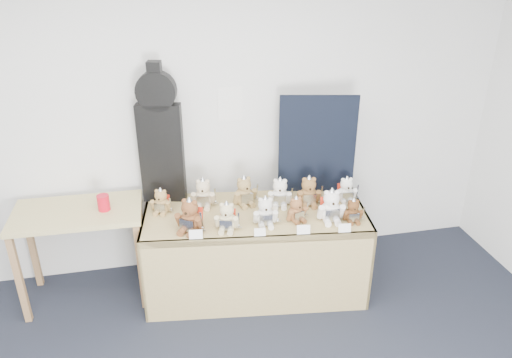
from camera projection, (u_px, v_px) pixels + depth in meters
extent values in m
plane|color=white|center=(162.00, 126.00, 4.14)|extent=(6.00, 0.00, 6.00)
cube|color=white|center=(230.00, 104.00, 4.17)|extent=(0.21, 0.00, 0.30)
cube|color=#9B844E|center=(255.00, 215.00, 4.05)|extent=(1.88, 0.97, 0.06)
cube|color=#9B844E|center=(259.00, 277.00, 3.88)|extent=(1.79, 0.25, 0.75)
cube|color=#9B844E|center=(148.00, 256.00, 4.14)|extent=(0.11, 0.75, 0.75)
cube|color=#9B844E|center=(359.00, 246.00, 4.27)|extent=(0.11, 0.75, 0.75)
cube|color=tan|center=(77.00, 213.00, 3.92)|extent=(1.00, 0.57, 0.04)
cube|color=brown|center=(19.00, 280.00, 3.82)|extent=(0.05, 0.05, 0.79)
cube|color=brown|center=(32.00, 246.00, 4.23)|extent=(0.05, 0.05, 0.79)
cube|color=brown|center=(141.00, 267.00, 3.97)|extent=(0.05, 0.05, 0.79)
cube|color=brown|center=(142.00, 235.00, 4.39)|extent=(0.05, 0.05, 0.79)
cube|color=black|center=(162.00, 154.00, 4.07)|extent=(0.37, 0.18, 0.84)
cylinder|color=black|center=(156.00, 91.00, 3.84)|extent=(0.33, 0.17, 0.31)
cube|color=black|center=(155.00, 75.00, 3.78)|extent=(0.12, 0.11, 0.21)
cube|color=black|center=(317.00, 145.00, 4.19)|extent=(0.64, 0.16, 0.86)
cylinder|color=red|center=(104.00, 203.00, 3.89)|extent=(0.10, 0.10, 0.13)
ellipsoid|color=brown|center=(191.00, 221.00, 3.76)|extent=(0.23, 0.22, 0.18)
sphere|color=brown|center=(190.00, 208.00, 3.71)|extent=(0.13, 0.13, 0.13)
cylinder|color=brown|center=(187.00, 212.00, 3.67)|extent=(0.06, 0.05, 0.05)
sphere|color=black|center=(186.00, 214.00, 3.65)|extent=(0.02, 0.02, 0.02)
sphere|color=brown|center=(184.00, 201.00, 3.70)|extent=(0.04, 0.04, 0.04)
sphere|color=brown|center=(195.00, 203.00, 3.68)|extent=(0.04, 0.04, 0.04)
cylinder|color=brown|center=(179.00, 220.00, 3.77)|extent=(0.09, 0.11, 0.13)
cylinder|color=brown|center=(200.00, 224.00, 3.72)|extent=(0.09, 0.11, 0.13)
cylinder|color=brown|center=(183.00, 230.00, 3.74)|extent=(0.10, 0.12, 0.05)
cylinder|color=brown|center=(192.00, 232.00, 3.72)|extent=(0.10, 0.12, 0.05)
cube|color=silver|center=(187.00, 225.00, 3.70)|extent=(0.11, 0.07, 0.10)
cone|color=silver|center=(189.00, 201.00, 3.69)|extent=(0.11, 0.11, 0.08)
cube|color=silver|center=(202.00, 222.00, 3.69)|extent=(0.03, 0.04, 0.18)
cube|color=silver|center=(202.00, 230.00, 3.72)|extent=(0.05, 0.03, 0.01)
cube|color=red|center=(194.00, 216.00, 3.82)|extent=(0.14, 0.10, 0.16)
ellipsoid|color=#C7B88C|center=(227.00, 222.00, 3.78)|extent=(0.18, 0.16, 0.15)
sphere|color=#C7B88C|center=(227.00, 210.00, 3.74)|extent=(0.11, 0.11, 0.11)
cylinder|color=#C7B88C|center=(226.00, 214.00, 3.70)|extent=(0.05, 0.04, 0.05)
sphere|color=black|center=(226.00, 215.00, 3.69)|extent=(0.02, 0.02, 0.02)
sphere|color=#C7B88C|center=(222.00, 205.00, 3.72)|extent=(0.04, 0.04, 0.04)
sphere|color=#C7B88C|center=(231.00, 205.00, 3.72)|extent=(0.04, 0.04, 0.04)
cylinder|color=#C7B88C|center=(217.00, 222.00, 3.77)|extent=(0.06, 0.09, 0.11)
cylinder|color=#C7B88C|center=(236.00, 222.00, 3.76)|extent=(0.06, 0.09, 0.11)
cylinder|color=#C7B88C|center=(222.00, 230.00, 3.76)|extent=(0.07, 0.11, 0.05)
cylinder|color=#C7B88C|center=(231.00, 230.00, 3.75)|extent=(0.07, 0.11, 0.05)
cube|color=silver|center=(226.00, 225.00, 3.73)|extent=(0.10, 0.04, 0.08)
cone|color=silver|center=(227.00, 205.00, 3.72)|extent=(0.09, 0.09, 0.07)
cube|color=silver|center=(239.00, 221.00, 3.74)|extent=(0.02, 0.04, 0.16)
cube|color=silver|center=(239.00, 227.00, 3.76)|extent=(0.04, 0.02, 0.01)
cube|color=red|center=(228.00, 217.00, 3.83)|extent=(0.12, 0.06, 0.13)
ellipsoid|color=silver|center=(265.00, 216.00, 3.85)|extent=(0.17, 0.15, 0.15)
sphere|color=silver|center=(265.00, 205.00, 3.81)|extent=(0.11, 0.11, 0.11)
cylinder|color=silver|center=(266.00, 209.00, 3.77)|extent=(0.05, 0.03, 0.05)
sphere|color=black|center=(266.00, 210.00, 3.75)|extent=(0.02, 0.02, 0.02)
sphere|color=silver|center=(261.00, 200.00, 3.78)|extent=(0.04, 0.04, 0.04)
sphere|color=silver|center=(270.00, 199.00, 3.79)|extent=(0.04, 0.04, 0.04)
cylinder|color=silver|center=(256.00, 217.00, 3.82)|extent=(0.05, 0.09, 0.12)
cylinder|color=silver|center=(275.00, 216.00, 3.84)|extent=(0.05, 0.09, 0.12)
cylinder|color=silver|center=(261.00, 225.00, 3.82)|extent=(0.06, 0.10, 0.05)
cylinder|color=silver|center=(270.00, 225.00, 3.82)|extent=(0.06, 0.10, 0.05)
cube|color=silver|center=(266.00, 220.00, 3.79)|extent=(0.10, 0.03, 0.08)
cone|color=silver|center=(265.00, 199.00, 3.78)|extent=(0.10, 0.10, 0.07)
cube|color=silver|center=(278.00, 214.00, 3.82)|extent=(0.02, 0.04, 0.16)
cube|color=silver|center=(278.00, 221.00, 3.84)|extent=(0.05, 0.01, 0.01)
ellipsoid|color=brown|center=(296.00, 214.00, 3.91)|extent=(0.16, 0.15, 0.13)
sphere|color=brown|center=(296.00, 204.00, 3.87)|extent=(0.10, 0.10, 0.10)
cylinder|color=brown|center=(299.00, 207.00, 3.84)|extent=(0.05, 0.03, 0.04)
sphere|color=black|center=(300.00, 208.00, 3.83)|extent=(0.02, 0.02, 0.02)
sphere|color=brown|center=(293.00, 200.00, 3.84)|extent=(0.03, 0.03, 0.03)
sphere|color=brown|center=(300.00, 198.00, 3.87)|extent=(0.03, 0.03, 0.03)
cylinder|color=brown|center=(290.00, 216.00, 3.86)|extent=(0.06, 0.08, 0.10)
cylinder|color=brown|center=(304.00, 212.00, 3.92)|extent=(0.06, 0.08, 0.10)
cylinder|color=brown|center=(295.00, 221.00, 3.87)|extent=(0.06, 0.09, 0.04)
cylinder|color=brown|center=(302.00, 219.00, 3.90)|extent=(0.06, 0.09, 0.04)
cube|color=silver|center=(299.00, 216.00, 3.86)|extent=(0.09, 0.04, 0.07)
cone|color=silver|center=(296.00, 199.00, 3.85)|extent=(0.08, 0.08, 0.06)
cube|color=silver|center=(307.00, 210.00, 3.91)|extent=(0.02, 0.03, 0.14)
cube|color=silver|center=(306.00, 215.00, 3.93)|extent=(0.04, 0.02, 0.01)
ellipsoid|color=white|center=(331.00, 211.00, 3.90)|extent=(0.19, 0.17, 0.17)
sphere|color=white|center=(331.00, 198.00, 3.85)|extent=(0.13, 0.13, 0.13)
cylinder|color=white|center=(333.00, 203.00, 3.81)|extent=(0.06, 0.04, 0.05)
sphere|color=black|center=(333.00, 204.00, 3.79)|extent=(0.02, 0.02, 0.02)
sphere|color=white|center=(327.00, 193.00, 3.83)|extent=(0.04, 0.04, 0.04)
sphere|color=white|center=(337.00, 192.00, 3.83)|extent=(0.04, 0.04, 0.04)
cylinder|color=white|center=(321.00, 212.00, 3.87)|extent=(0.06, 0.10, 0.13)
cylinder|color=white|center=(342.00, 211.00, 3.89)|extent=(0.06, 0.10, 0.13)
cylinder|color=white|center=(327.00, 221.00, 3.87)|extent=(0.07, 0.12, 0.05)
cylinder|color=white|center=(337.00, 221.00, 3.87)|extent=(0.07, 0.12, 0.05)
cube|color=silver|center=(332.00, 215.00, 3.84)|extent=(0.11, 0.03, 0.10)
cone|color=silver|center=(332.00, 192.00, 3.83)|extent=(0.11, 0.11, 0.08)
cube|color=silver|center=(346.00, 209.00, 3.86)|extent=(0.02, 0.04, 0.18)
cube|color=silver|center=(345.00, 217.00, 3.90)|extent=(0.05, 0.01, 0.01)
cube|color=red|center=(329.00, 206.00, 3.96)|extent=(0.14, 0.05, 0.16)
ellipsoid|color=brown|center=(352.00, 215.00, 3.90)|extent=(0.14, 0.12, 0.12)
sphere|color=brown|center=(353.00, 205.00, 3.86)|extent=(0.09, 0.09, 0.09)
cylinder|color=brown|center=(355.00, 209.00, 3.83)|extent=(0.04, 0.02, 0.04)
sphere|color=black|center=(355.00, 210.00, 3.82)|extent=(0.01, 0.01, 0.01)
sphere|color=brown|center=(350.00, 202.00, 3.84)|extent=(0.03, 0.03, 0.03)
sphere|color=brown|center=(357.00, 201.00, 3.85)|extent=(0.03, 0.03, 0.03)
cylinder|color=brown|center=(346.00, 215.00, 3.88)|extent=(0.04, 0.07, 0.09)
cylinder|color=brown|center=(360.00, 215.00, 3.89)|extent=(0.04, 0.07, 0.09)
cylinder|color=brown|center=(350.00, 222.00, 3.87)|extent=(0.05, 0.08, 0.04)
cylinder|color=brown|center=(357.00, 221.00, 3.88)|extent=(0.05, 0.08, 0.04)
cube|color=silver|center=(354.00, 218.00, 3.85)|extent=(0.08, 0.02, 0.07)
cone|color=silver|center=(354.00, 201.00, 3.85)|extent=(0.08, 0.08, 0.06)
cube|color=silver|center=(363.00, 213.00, 3.87)|extent=(0.01, 0.03, 0.13)
cube|color=silver|center=(363.00, 219.00, 3.89)|extent=(0.04, 0.01, 0.01)
ellipsoid|color=beige|center=(204.00, 198.00, 4.12)|extent=(0.18, 0.17, 0.16)
sphere|color=beige|center=(203.00, 186.00, 4.07)|extent=(0.12, 0.12, 0.12)
cylinder|color=beige|center=(202.00, 190.00, 4.03)|extent=(0.05, 0.04, 0.05)
sphere|color=black|center=(202.00, 191.00, 4.01)|extent=(0.02, 0.02, 0.02)
sphere|color=beige|center=(198.00, 181.00, 4.05)|extent=(0.04, 0.04, 0.04)
sphere|color=beige|center=(207.00, 181.00, 4.05)|extent=(0.04, 0.04, 0.04)
cylinder|color=beige|center=(194.00, 198.00, 4.09)|extent=(0.06, 0.10, 0.12)
cylinder|color=beige|center=(213.00, 198.00, 4.09)|extent=(0.06, 0.10, 0.12)
cylinder|color=beige|center=(199.00, 206.00, 4.09)|extent=(0.07, 0.11, 0.05)
cylinder|color=beige|center=(208.00, 206.00, 4.09)|extent=(0.07, 0.11, 0.05)
cube|color=silver|center=(203.00, 201.00, 4.06)|extent=(0.11, 0.04, 0.09)
cone|color=silver|center=(203.00, 181.00, 4.05)|extent=(0.10, 0.10, 0.08)
cube|color=silver|center=(215.00, 196.00, 4.07)|extent=(0.02, 0.04, 0.17)
cube|color=silver|center=(216.00, 203.00, 4.10)|extent=(0.05, 0.02, 0.01)
ellipsoid|color=#997E4C|center=(244.00, 196.00, 4.15)|extent=(0.19, 0.17, 0.16)
sphere|color=#997E4C|center=(244.00, 184.00, 4.10)|extent=(0.12, 0.12, 0.12)
cylinder|color=#997E4C|center=(246.00, 188.00, 4.06)|extent=(0.05, 0.04, 0.05)
sphere|color=black|center=(247.00, 189.00, 4.05)|extent=(0.02, 0.02, 0.02)
sphere|color=#997E4C|center=(240.00, 180.00, 4.07)|extent=(0.04, 0.04, 0.04)
sphere|color=#997E4C|center=(248.00, 179.00, 4.09)|extent=(0.04, 0.04, 0.04)
cylinder|color=#997E4C|center=(236.00, 198.00, 4.10)|extent=(0.06, 0.10, 0.12)
cylinder|color=#997E4C|center=(254.00, 194.00, 4.16)|extent=(0.06, 0.10, 0.12)
cylinder|color=#997E4C|center=(243.00, 205.00, 4.11)|extent=(0.07, 0.11, 0.05)
cylinder|color=#997E4C|center=(251.00, 203.00, 4.13)|extent=(0.07, 0.11, 0.05)
cube|color=silver|center=(247.00, 199.00, 4.09)|extent=(0.11, 0.04, 0.09)
cone|color=silver|center=(244.00, 179.00, 4.08)|extent=(0.10, 0.10, 0.08)
cube|color=silver|center=(257.00, 192.00, 4.14)|extent=(0.02, 0.04, 0.17)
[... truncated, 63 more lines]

